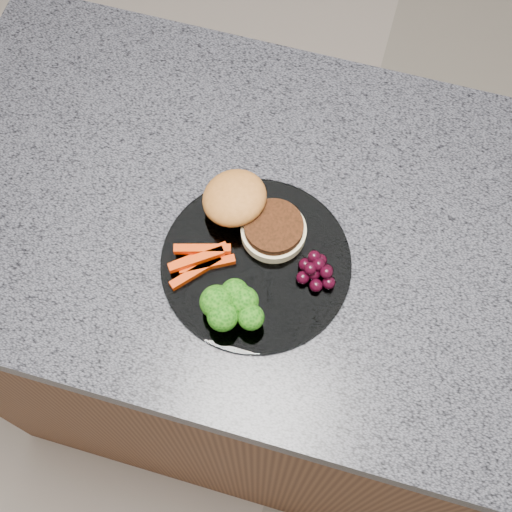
# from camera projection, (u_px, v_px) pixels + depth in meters

# --- Properties ---
(island_cabinet) EXTENTS (1.20, 0.60, 0.86)m
(island_cabinet) POSITION_uv_depth(u_px,v_px,m) (307.00, 335.00, 1.42)
(island_cabinet) COLOR brown
(island_cabinet) RESTS_ON ground
(countertop) EXTENTS (1.20, 0.60, 0.04)m
(countertop) POSITION_uv_depth(u_px,v_px,m) (327.00, 239.00, 1.01)
(countertop) COLOR #4F505A
(countertop) RESTS_ON island_cabinet
(plate) EXTENTS (0.26, 0.26, 0.01)m
(plate) POSITION_uv_depth(u_px,v_px,m) (256.00, 263.00, 0.97)
(plate) COLOR white
(plate) RESTS_ON countertop
(burger) EXTENTS (0.16, 0.13, 0.05)m
(burger) POSITION_uv_depth(u_px,v_px,m) (248.00, 211.00, 0.97)
(burger) COLOR beige
(burger) RESTS_ON plate
(carrot_sticks) EXTENTS (0.09, 0.09, 0.02)m
(carrot_sticks) POSITION_uv_depth(u_px,v_px,m) (200.00, 260.00, 0.96)
(carrot_sticks) COLOR red
(carrot_sticks) RESTS_ON plate
(broccoli) EXTENTS (0.09, 0.07, 0.05)m
(broccoli) POSITION_uv_depth(u_px,v_px,m) (231.00, 306.00, 0.91)
(broccoli) COLOR #5E9837
(broccoli) RESTS_ON plate
(grape_bunch) EXTENTS (0.05, 0.05, 0.03)m
(grape_bunch) POSITION_uv_depth(u_px,v_px,m) (317.00, 271.00, 0.95)
(grape_bunch) COLOR black
(grape_bunch) RESTS_ON plate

